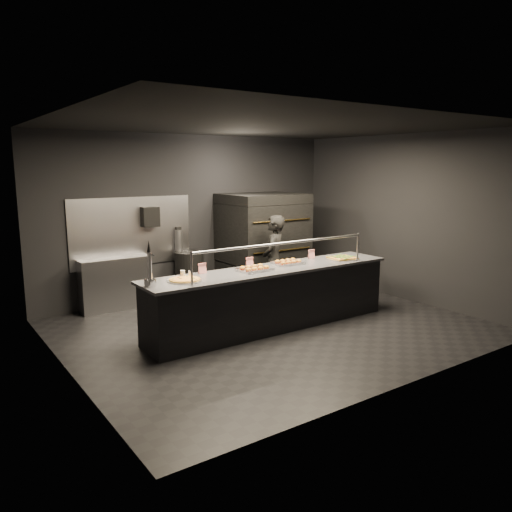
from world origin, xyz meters
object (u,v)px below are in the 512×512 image
fire_extinguisher (179,242)px  square_pizza (342,258)px  slider_tray_b (288,262)px  beer_tap (150,273)px  slider_tray_a (255,269)px  pizza_oven (263,243)px  trash_bin (189,275)px  prep_shelf (115,284)px  towel_dispenser (150,217)px  round_pizza (185,280)px  worker (274,261)px  service_counter (272,298)px

fire_extinguisher → square_pizza: fire_extinguisher is taller
fire_extinguisher → slider_tray_b: (0.76, -2.28, -0.11)m
beer_tap → slider_tray_a: bearing=1.4°
pizza_oven → slider_tray_b: 1.94m
slider_tray_a → slider_tray_b: 0.72m
slider_tray_b → square_pizza: 1.01m
trash_bin → beer_tap: bearing=-127.3°
prep_shelf → slider_tray_b: 3.02m
fire_extinguisher → pizza_oven: bearing=-17.9°
towel_dispenser → square_pizza: size_ratio=0.69×
towel_dispenser → round_pizza: size_ratio=0.74×
pizza_oven → towel_dispenser: size_ratio=5.46×
slider_tray_a → trash_bin: size_ratio=0.60×
trash_bin → slider_tray_b: bearing=-72.8°
worker → pizza_oven: bearing=-153.8°
prep_shelf → slider_tray_b: size_ratio=2.36×
fire_extinguisher → prep_shelf: bearing=-176.3°
beer_tap → trash_bin: bearing=52.7°
slider_tray_b → square_pizza: size_ratio=1.00×
square_pizza → worker: (-0.63, 1.04, -0.14)m
prep_shelf → service_counter: bearing=-55.4°
pizza_oven → trash_bin: pizza_oven is taller
prep_shelf → trash_bin: (1.36, -0.10, -0.01)m
slider_tray_a → towel_dispenser: bearing=104.0°
beer_tap → slider_tray_b: beer_tap is taller
towel_dispenser → round_pizza: 2.52m
slider_tray_a → worker: (1.07, 0.96, -0.15)m
pizza_oven → fire_extinguisher: 1.63m
towel_dispenser → square_pizza: (2.30, -2.45, -0.61)m
prep_shelf → slider_tray_b: bearing=-47.6°
service_counter → trash_bin: 2.23m
pizza_oven → fire_extinguisher: pizza_oven is taller
slider_tray_a → trash_bin: 2.26m
prep_shelf → round_pizza: bearing=-86.3°
prep_shelf → towel_dispenser: 1.31m
prep_shelf → square_pizza: square_pizza is taller
beer_tap → round_pizza: beer_tap is taller
fire_extinguisher → worker: 1.83m
fire_extinguisher → square_pizza: size_ratio=0.99×
service_counter → slider_tray_a: size_ratio=7.78×
prep_shelf → worker: 2.74m
beer_tap → worker: worker is taller
fire_extinguisher → slider_tray_b: size_ratio=0.99×
service_counter → round_pizza: 1.52m
square_pizza → trash_bin: 2.85m
towel_dispenser → round_pizza: (-0.55, -2.39, -0.61)m
slider_tray_a → prep_shelf: bearing=119.3°
round_pizza → trash_bin: (1.21, 2.22, -0.49)m
fire_extinguisher → trash_bin: fire_extinguisher is taller
round_pizza → slider_tray_a: slider_tray_a is taller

